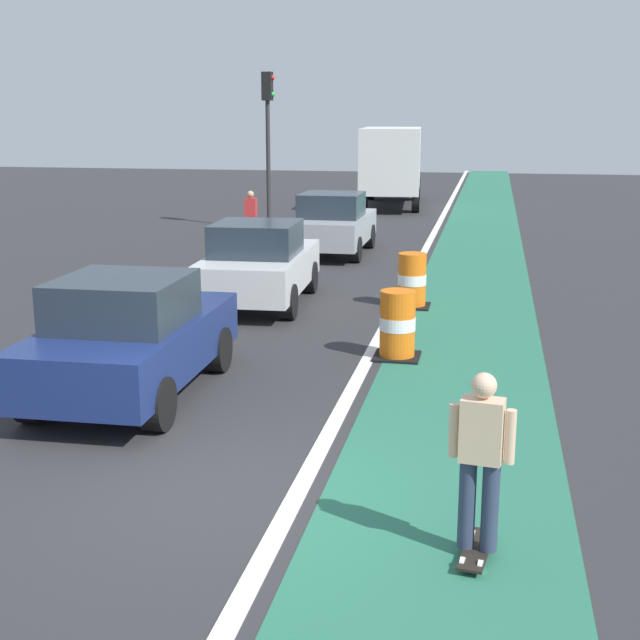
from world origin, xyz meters
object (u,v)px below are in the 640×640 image
(skateboarder_on_lane, at_px, (481,460))
(parked_sedan_second, at_px, (259,264))
(delivery_truck_down_block, at_px, (392,162))
(parked_sedan_third, at_px, (333,224))
(parked_sedan_nearest, at_px, (130,337))
(pedestrian_crossing, at_px, (251,216))
(traffic_barrel_mid, at_px, (412,281))
(traffic_light_corner, at_px, (268,123))
(traffic_barrel_front, at_px, (397,325))

(skateboarder_on_lane, height_order, parked_sedan_second, parked_sedan_second)
(delivery_truck_down_block, bearing_deg, parked_sedan_second, -91.20)
(skateboarder_on_lane, height_order, parked_sedan_third, parked_sedan_third)
(parked_sedan_nearest, height_order, delivery_truck_down_block, delivery_truck_down_block)
(pedestrian_crossing, bearing_deg, traffic_barrel_mid, -53.58)
(skateboarder_on_lane, distance_m, parked_sedan_second, 10.64)
(delivery_truck_down_block, bearing_deg, traffic_light_corner, -111.04)
(delivery_truck_down_block, distance_m, traffic_light_corner, 8.93)
(parked_sedan_nearest, xyz_separation_m, traffic_barrel_mid, (3.24, 6.38, -0.30))
(traffic_barrel_mid, xyz_separation_m, pedestrian_crossing, (-5.40, 7.32, 0.33))
(parked_sedan_nearest, relative_size, pedestrian_crossing, 2.57)
(traffic_barrel_front, bearing_deg, parked_sedan_third, 106.08)
(traffic_barrel_front, bearing_deg, parked_sedan_nearest, -142.20)
(parked_sedan_second, bearing_deg, traffic_barrel_mid, 6.89)
(traffic_light_corner, bearing_deg, parked_sedan_second, -76.45)
(parked_sedan_nearest, relative_size, parked_sedan_third, 1.01)
(parked_sedan_third, relative_size, delivery_truck_down_block, 0.53)
(skateboarder_on_lane, height_order, traffic_barrel_front, skateboarder_on_lane)
(parked_sedan_second, height_order, traffic_barrel_front, parked_sedan_second)
(skateboarder_on_lane, xyz_separation_m, parked_sedan_second, (-4.58, 9.61, -0.08))
(parked_sedan_third, height_order, traffic_barrel_mid, parked_sedan_third)
(pedestrian_crossing, bearing_deg, delivery_truck_down_block, 77.00)
(skateboarder_on_lane, bearing_deg, traffic_barrel_mid, 98.64)
(traffic_light_corner, relative_size, pedestrian_crossing, 3.17)
(pedestrian_crossing, bearing_deg, traffic_light_corner, 96.32)
(parked_sedan_second, bearing_deg, traffic_barrel_front, -46.80)
(delivery_truck_down_block, bearing_deg, traffic_barrel_front, -83.10)
(parked_sedan_second, height_order, delivery_truck_down_block, delivery_truck_down_block)
(parked_sedan_nearest, relative_size, delivery_truck_down_block, 0.53)
(traffic_barrel_front, distance_m, delivery_truck_down_block, 23.18)
(skateboarder_on_lane, bearing_deg, traffic_barrel_front, 102.62)
(parked_sedan_second, xyz_separation_m, delivery_truck_down_block, (0.41, 19.58, 1.01))
(parked_sedan_nearest, bearing_deg, skateboarder_on_lane, -37.09)
(traffic_barrel_front, xyz_separation_m, pedestrian_crossing, (-5.52, 11.09, 0.33))
(parked_sedan_nearest, xyz_separation_m, delivery_truck_down_block, (0.59, 25.59, 1.01))
(traffic_barrel_mid, height_order, traffic_light_corner, traffic_light_corner)
(traffic_barrel_mid, height_order, delivery_truck_down_block, delivery_truck_down_block)
(traffic_barrel_front, bearing_deg, delivery_truck_down_block, 96.90)
(skateboarder_on_lane, distance_m, traffic_barrel_mid, 10.10)
(parked_sedan_third, relative_size, traffic_barrel_front, 3.76)
(parked_sedan_second, relative_size, traffic_barrel_front, 3.84)
(skateboarder_on_lane, bearing_deg, delivery_truck_down_block, 98.14)
(traffic_barrel_front, height_order, delivery_truck_down_block, delivery_truck_down_block)
(parked_sedan_second, xyz_separation_m, pedestrian_crossing, (-2.33, 7.69, 0.03))
(parked_sedan_nearest, height_order, traffic_light_corner, traffic_light_corner)
(skateboarder_on_lane, bearing_deg, parked_sedan_second, 115.49)
(skateboarder_on_lane, distance_m, delivery_truck_down_block, 29.49)
(parked_sedan_second, relative_size, delivery_truck_down_block, 0.54)
(parked_sedan_second, height_order, pedestrian_crossing, parked_sedan_second)
(delivery_truck_down_block, bearing_deg, parked_sedan_third, -90.48)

